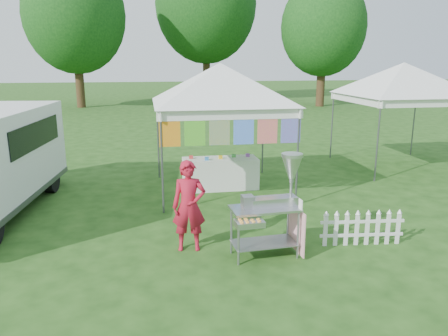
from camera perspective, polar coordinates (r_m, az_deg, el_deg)
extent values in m
plane|color=#1C4112|center=(7.39, 4.06, -10.56)|extent=(120.00, 120.00, 0.00)
cylinder|color=#59595E|center=(8.83, -8.09, 0.63)|extent=(0.04, 0.04, 2.10)
cylinder|color=#59595E|center=(9.35, 9.57, 1.32)|extent=(0.04, 0.04, 2.10)
cylinder|color=#59595E|center=(11.61, -8.60, 3.79)|extent=(0.04, 0.04, 2.10)
cylinder|color=#59595E|center=(12.01, 5.09, 4.23)|extent=(0.04, 0.04, 2.10)
cube|color=white|center=(8.82, 1.02, 7.02)|extent=(3.00, 0.03, 0.22)
cube|color=white|center=(11.61, -1.67, 8.67)|extent=(3.00, 0.03, 0.22)
pyramid|color=white|center=(10.16, -0.52, 13.58)|extent=(4.24, 4.24, 0.90)
cylinder|color=#59595E|center=(8.81, 1.02, 7.54)|extent=(3.00, 0.03, 0.03)
cube|color=orange|center=(8.71, -7.12, 5.04)|extent=(0.42, 0.01, 0.70)
cube|color=#189527|center=(8.75, -3.84, 5.15)|extent=(0.42, 0.01, 0.70)
cube|color=#E4B70C|center=(8.81, -0.59, 5.25)|extent=(0.42, 0.01, 0.70)
cube|color=#1B2ED8|center=(8.91, 2.59, 5.33)|extent=(0.42, 0.01, 0.70)
cube|color=#CE198F|center=(9.03, 5.71, 5.39)|extent=(0.42, 0.01, 0.70)
cube|color=purple|center=(9.17, 8.73, 5.43)|extent=(0.42, 0.01, 0.70)
cylinder|color=#59595E|center=(11.79, 19.43, 3.30)|extent=(0.04, 0.04, 2.10)
cylinder|color=#59595E|center=(14.30, 13.92, 5.42)|extent=(0.04, 0.04, 2.10)
cylinder|color=#59595E|center=(15.66, 23.53, 5.38)|extent=(0.04, 0.04, 2.10)
cube|color=white|center=(12.43, 25.56, 7.68)|extent=(3.00, 0.03, 0.22)
cube|color=white|center=(14.83, 19.23, 9.04)|extent=(3.00, 0.03, 0.22)
pyramid|color=white|center=(13.57, 22.52, 12.63)|extent=(4.24, 4.24, 0.90)
cylinder|color=#59595E|center=(12.42, 25.60, 8.04)|extent=(3.00, 0.03, 0.03)
cylinder|color=#362613|center=(30.84, -18.37, 11.19)|extent=(0.56, 0.56, 3.96)
ellipsoid|color=#24641B|center=(30.95, -18.94, 18.35)|extent=(6.40, 6.40, 7.36)
cylinder|color=#362613|center=(34.84, -2.30, 12.82)|extent=(0.56, 0.56, 4.84)
ellipsoid|color=#24641B|center=(35.07, -2.38, 20.57)|extent=(7.60, 7.60, 8.74)
cylinder|color=#362613|center=(30.84, 12.54, 11.15)|extent=(0.56, 0.56, 3.52)
ellipsoid|color=#24641B|center=(30.89, 12.88, 17.53)|extent=(5.60, 5.60, 6.44)
cylinder|color=gray|center=(6.70, 1.92, -9.45)|extent=(0.04, 0.04, 0.80)
cylinder|color=gray|center=(7.00, 9.66, -8.58)|extent=(0.04, 0.04, 0.80)
cylinder|color=gray|center=(7.08, 0.96, -8.11)|extent=(0.04, 0.04, 0.80)
cylinder|color=gray|center=(7.37, 8.32, -7.35)|extent=(0.04, 0.04, 0.80)
cube|color=gray|center=(7.09, 5.25, -9.70)|extent=(1.05, 0.57, 0.01)
cube|color=#B7B7BC|center=(6.88, 5.36, -5.27)|extent=(1.10, 0.60, 0.04)
cube|color=#B7B7BC|center=(6.95, 6.51, -4.38)|extent=(0.77, 0.27, 0.13)
cube|color=gray|center=(6.81, 3.12, -4.42)|extent=(0.19, 0.21, 0.20)
cylinder|color=gray|center=(6.96, 8.78, -1.71)|extent=(0.05, 0.05, 0.80)
cone|color=#B7B7BC|center=(6.90, 8.85, 0.07)|extent=(0.34, 0.34, 0.36)
cylinder|color=#B7B7BC|center=(6.86, 8.91, 1.66)|extent=(0.36, 0.36, 0.05)
cube|color=#B7B7BC|center=(6.50, 3.33, -7.22)|extent=(0.44, 0.30, 0.09)
cube|color=#F2A3AB|center=(7.21, 9.42, -7.90)|extent=(0.06, 0.67, 0.72)
cube|color=white|center=(6.80, 9.98, -4.71)|extent=(0.02, 0.13, 0.16)
imported|color=#AE152A|center=(7.14, -4.59, -4.98)|extent=(0.58, 0.41, 1.50)
cube|color=silver|center=(11.83, -25.09, 1.55)|extent=(1.95, 0.90, 0.89)
cube|color=black|center=(9.93, -23.31, 3.98)|extent=(0.33, 2.72, 0.55)
cube|color=black|center=(12.05, -24.83, 5.38)|extent=(1.68, 0.22, 0.55)
cylinder|color=black|center=(11.13, -21.67, -1.25)|extent=(0.29, 0.70, 0.68)
cube|color=silver|center=(7.58, 13.11, -7.94)|extent=(0.07, 0.03, 0.56)
cube|color=silver|center=(7.64, 14.41, -7.86)|extent=(0.07, 0.03, 0.56)
cube|color=silver|center=(7.70, 15.69, -7.78)|extent=(0.07, 0.03, 0.56)
cube|color=silver|center=(7.76, 16.95, -7.69)|extent=(0.07, 0.03, 0.56)
cube|color=silver|center=(7.82, 18.19, -7.61)|extent=(0.07, 0.03, 0.56)
cube|color=silver|center=(7.89, 19.41, -7.52)|extent=(0.07, 0.03, 0.56)
cube|color=silver|center=(7.96, 20.61, -7.42)|extent=(0.07, 0.03, 0.56)
cube|color=silver|center=(8.04, 21.79, -7.33)|extent=(0.07, 0.03, 0.56)
cube|color=silver|center=(7.83, 17.52, -8.33)|extent=(1.44, 0.17, 0.05)
cube|color=silver|center=(7.74, 17.65, -6.68)|extent=(1.44, 0.17, 0.05)
cube|color=white|center=(10.65, -0.49, -0.70)|extent=(1.80, 0.70, 0.75)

